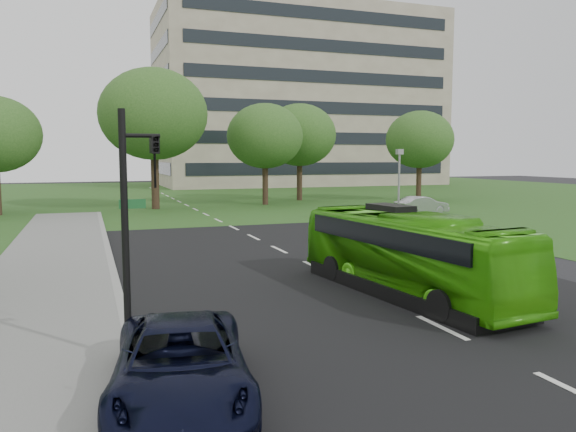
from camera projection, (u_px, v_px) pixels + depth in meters
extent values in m
plane|color=black|center=(336.00, 277.00, 19.00)|extent=(160.00, 160.00, 0.00)
cube|color=black|center=(212.00, 217.00, 37.71)|extent=(14.00, 120.00, 0.01)
cube|color=black|center=(234.00, 228.00, 32.10)|extent=(80.00, 12.00, 0.01)
cube|color=silver|center=(230.00, 226.00, 33.03)|extent=(0.15, 90.00, 0.01)
cube|color=gray|center=(131.00, 346.00, 11.92)|extent=(0.25, 60.00, 0.15)
cube|color=slate|center=(22.00, 358.00, 11.21)|extent=(4.00, 60.00, 0.14)
cube|color=#2F521B|center=(163.00, 194.00, 61.10)|extent=(120.00, 60.00, 0.01)
cube|color=gray|center=(297.00, 100.00, 83.10)|extent=(40.00, 20.00, 25.00)
cube|color=black|center=(324.00, 92.00, 73.69)|extent=(36.80, 0.10, 23.00)
cube|color=black|center=(160.00, 94.00, 76.35)|extent=(0.10, 18.40, 23.00)
cylinder|color=black|center=(155.00, 183.00, 43.54)|extent=(0.60, 0.60, 4.02)
ellipsoid|color=#2A531B|center=(153.00, 114.00, 42.98)|extent=(8.26, 8.26, 7.02)
cylinder|color=black|center=(265.00, 186.00, 47.55)|extent=(0.49, 0.49, 3.23)
ellipsoid|color=#2A531B|center=(265.00, 136.00, 47.11)|extent=(6.42, 6.42, 5.46)
cylinder|color=black|center=(299.00, 182.00, 52.27)|extent=(0.51, 0.51, 3.36)
ellipsoid|color=#2A531B|center=(300.00, 135.00, 51.81)|extent=(6.76, 6.76, 5.75)
cylinder|color=black|center=(419.00, 184.00, 52.15)|extent=(0.47, 0.47, 3.16)
ellipsoid|color=#2A531B|center=(420.00, 140.00, 51.72)|extent=(6.22, 6.22, 5.28)
imported|color=#3FAF11|center=(407.00, 254.00, 16.57)|extent=(3.02, 8.92, 2.43)
imported|color=#A6A5AA|center=(422.00, 205.00, 39.70)|extent=(4.02, 1.71, 1.29)
imported|color=black|center=(181.00, 364.00, 9.25)|extent=(2.89, 5.05, 1.33)
cylinder|color=black|center=(125.00, 240.00, 10.70)|extent=(0.14, 0.14, 4.97)
cylinder|color=black|center=(141.00, 136.00, 10.61)|extent=(0.70, 0.08, 0.08)
imported|color=black|center=(155.00, 162.00, 10.74)|extent=(0.22, 0.24, 0.99)
cube|color=#195926|center=(132.00, 204.00, 10.67)|extent=(0.50, 0.04, 0.18)
cylinder|color=gray|center=(399.00, 189.00, 34.05)|extent=(0.13, 0.13, 4.26)
cube|color=gray|center=(400.00, 152.00, 33.82)|extent=(0.45, 0.42, 0.32)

